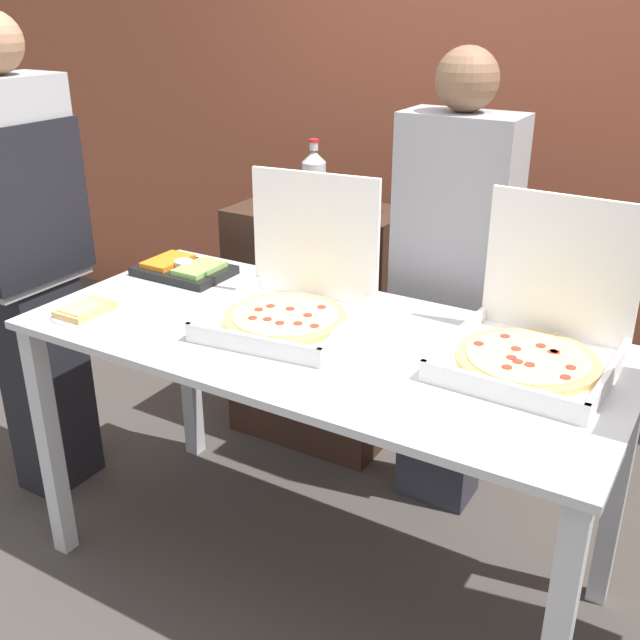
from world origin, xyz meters
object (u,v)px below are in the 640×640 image
Objects in this scene: veggie_tray at (184,269)px; soda_bottle at (314,178)px; person_guest_cap at (452,286)px; soda_can_silver at (373,198)px; person_server_vest at (24,242)px; paper_plate_front_left at (85,311)px; pizza_box_far_right at (292,298)px; pizza_box_near_left at (536,336)px.

soda_bottle is at bearing 74.29° from veggie_tray.
soda_bottle is at bearing -15.43° from person_guest_cap.
soda_can_silver is 0.07× the size of person_server_vest.
person_guest_cap is at bearing 44.56° from paper_plate_front_left.
person_server_vest is (-0.68, -0.90, -0.14)m from soda_bottle.
soda_bottle is (0.18, 0.62, 0.23)m from veggie_tray.
pizza_box_far_right is 1.79× the size of soda_bottle.
person_guest_cap is at bearing 117.24° from person_server_vest.
soda_bottle is 0.26m from soda_can_silver.
pizza_box_near_left is at bearing 97.09° from person_server_vest.
veggie_tray is (-0.56, 0.15, -0.06)m from pizza_box_far_right.
veggie_tray is 2.68× the size of soda_can_silver.
person_server_vest is (-0.51, -0.27, 0.09)m from veggie_tray.
pizza_box_near_left is 2.20× the size of paper_plate_front_left.
person_guest_cap is at bearing -28.54° from soda_can_silver.
paper_plate_front_left is 1.22m from soda_can_silver.
person_server_vest is at bearing 179.82° from pizza_box_far_right.
pizza_box_near_left is 1.82m from person_server_vest.
veggie_tray is 0.18× the size of person_server_vest.
pizza_box_near_left is 1.14m from soda_can_silver.
person_server_vest is at bearing 159.95° from paper_plate_front_left.
pizza_box_far_right is at bearing -63.25° from soda_bottle.
person_guest_cap reaches higher than pizza_box_far_right.
pizza_box_near_left is 0.65m from person_guest_cap.
person_server_vest reaches higher than paper_plate_front_left.
person_server_vest is (-0.48, 0.17, 0.10)m from paper_plate_front_left.
person_guest_cap is at bearing -15.43° from soda_bottle.
person_server_vest reaches higher than veggie_tray.
person_guest_cap reaches higher than pizza_box_near_left.
soda_can_silver is 0.55m from person_guest_cap.
veggie_tray is 1.19× the size of soda_bottle.
paper_plate_front_left is at bearing 69.95° from person_server_vest.
soda_can_silver is at bearing 93.19° from pizza_box_far_right.
pizza_box_near_left is at bearing 16.75° from paper_plate_front_left.
pizza_box_far_right is 0.66m from person_guest_cap.
paper_plate_front_left is at bearing -93.77° from veggie_tray.
person_server_vest reaches higher than soda_can_silver.
pizza_box_near_left reaches higher than soda_bottle.
veggie_tray reaches higher than paper_plate_front_left.
person_guest_cap is at bearing 133.65° from pizza_box_near_left.
person_guest_cap reaches higher than veggie_tray.
pizza_box_near_left is at bearing -39.59° from soda_can_silver.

